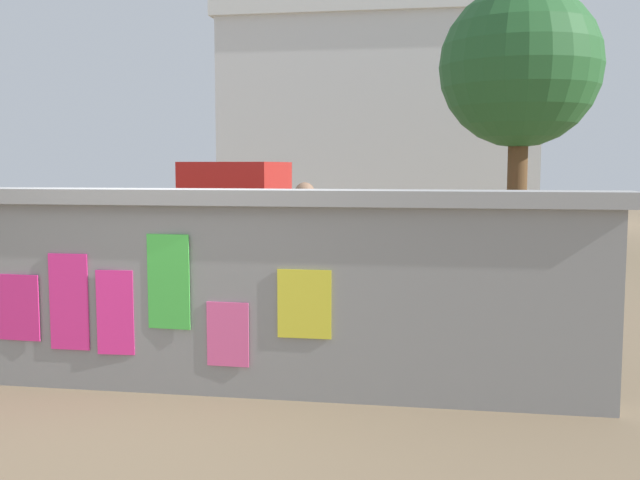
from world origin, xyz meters
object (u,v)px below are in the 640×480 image
motorcycle (463,293)px  bicycle_near (170,314)px  person_walking (305,240)px  bicycle_far (399,269)px  tree_roadside (520,68)px  auto_rickshaw_truck (171,229)px

motorcycle → bicycle_near: 3.04m
motorcycle → bicycle_near: (-2.83, -1.10, -0.10)m
bicycle_near → person_walking: size_ratio=1.04×
bicycle_far → tree_roadside: (2.05, 5.12, 3.36)m
bicycle_near → person_walking: (1.11, 1.24, 0.62)m
motorcycle → bicycle_far: bearing=108.5°
bicycle_near → bicycle_far: (2.02, 3.52, 0.00)m
bicycle_near → tree_roadside: bearing=64.8°
auto_rickshaw_truck → tree_roadside: bearing=45.7°
person_walking → tree_roadside: tree_roadside is taller
motorcycle → bicycle_near: size_ratio=1.13×
bicycle_far → tree_roadside: bearing=68.2°
bicycle_far → person_walking: 2.53m
bicycle_near → auto_rickshaw_truck: bearing=110.4°
motorcycle → bicycle_far: (-0.81, 2.42, -0.10)m
person_walking → bicycle_near: bearing=-131.9°
auto_rickshaw_truck → bicycle_near: 3.50m
auto_rickshaw_truck → motorcycle: bearing=-28.0°
motorcycle → person_walking: (-1.72, 0.14, 0.52)m
tree_roadside → bicycle_far: bearing=-111.8°
bicycle_far → person_walking: size_ratio=1.04×
auto_rickshaw_truck → person_walking: (2.32, -2.01, 0.09)m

